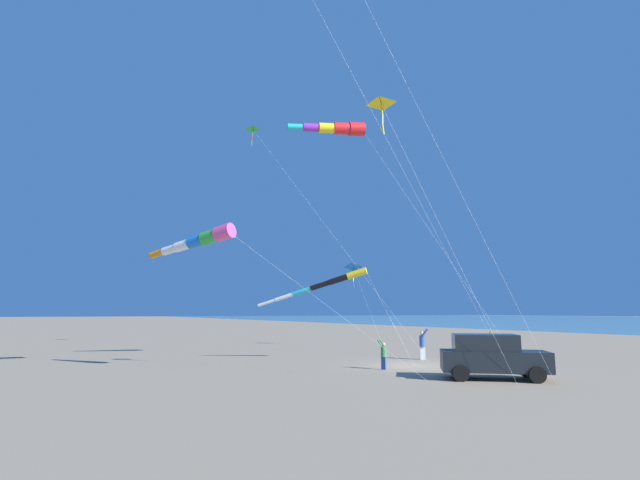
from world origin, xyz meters
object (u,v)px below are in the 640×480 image
Objects in this scene: kite_delta_black_fish_shape at (254,131)px; kite_delta_yellow_midlevel at (382,105)px; person_adult_flyer at (423,343)px; kite_windsock_magenta_far_left at (326,284)px; cooler_box at (538,370)px; person_child_grey_jacket at (486,348)px; kite_windsock_orange_high_right at (337,129)px; kite_windsock_small_distant at (201,240)px; parked_car at (491,356)px; kite_delta_green_low_center at (353,268)px; person_child_green_jacket at (383,353)px.

kite_delta_yellow_midlevel is at bearing -92.77° from kite_delta_black_fish_shape.
person_adult_flyer is 6.71m from kite_windsock_magenta_far_left.
person_child_grey_jacket is (0.22, 3.22, 0.78)m from cooler_box.
person_adult_flyer is at bearing 88.10° from cooler_box.
kite_windsock_small_distant is at bearing 174.65° from kite_windsock_orange_high_right.
person_adult_flyer reaches higher than cooler_box.
person_child_grey_jacket is at bearing 86.01° from cooler_box.
kite_delta_black_fish_shape is (-3.15, 20.43, 16.13)m from parked_car.
kite_windsock_orange_high_right is at bearing -88.74° from kite_delta_black_fish_shape.
person_child_grey_jacket is 0.18× the size of kite_windsock_small_distant.
kite_delta_green_low_center is 1.15× the size of kite_windsock_magenta_far_left.
kite_windsock_small_distant is at bearing 157.40° from person_child_green_jacket.
kite_delta_green_low_center is at bearing 61.79° from kite_delta_yellow_midlevel.
kite_windsock_magenta_far_left is at bearing -130.14° from kite_delta_green_low_center.
parked_car is 5.40m from person_child_green_jacket.
kite_windsock_magenta_far_left is (0.87, -10.22, -12.65)m from kite_delta_black_fish_shape.
kite_delta_black_fish_shape reaches higher than person_child_grey_jacket.
person_child_green_jacket is 0.16× the size of kite_delta_green_low_center.
kite_windsock_magenta_far_left reaches higher than person_child_grey_jacket.
person_child_green_jacket is 0.11× the size of kite_windsock_orange_high_right.
parked_car is 2.90m from cooler_box.
person_child_green_jacket is 0.19× the size of kite_windsock_magenta_far_left.
person_adult_flyer is 1.26× the size of person_child_green_jacket.
parked_car is at bearing -39.75° from kite_windsock_small_distant.
person_child_green_jacket is 0.08× the size of kite_delta_black_fish_shape.
kite_delta_yellow_midlevel reaches higher than kite_delta_green_low_center.
person_adult_flyer is at bearing 69.20° from parked_car.
kite_windsock_orange_high_right is 8.97m from kite_windsock_magenta_far_left.
person_child_green_jacket is at bearing 132.96° from cooler_box.
kite_delta_green_low_center is 15.41m from kite_windsock_orange_high_right.
person_adult_flyer is (3.07, 8.09, 0.03)m from parked_car.
person_adult_flyer is 5.86m from person_child_green_jacket.
person_adult_flyer is 12.44m from kite_delta_green_low_center.
kite_delta_black_fish_shape is 1.69× the size of kite_windsock_small_distant.
kite_windsock_small_distant reaches higher than parked_car.
kite_windsock_small_distant is at bearing -167.74° from kite_windsock_magenta_far_left.
kite_delta_yellow_midlevel is 1.18× the size of kite_windsock_small_distant.
kite_delta_black_fish_shape is (0.90, 18.61, 5.19)m from kite_delta_yellow_midlevel.
kite_delta_black_fish_shape reaches higher than kite_delta_yellow_midlevel.
kite_windsock_small_distant reaches higher than kite_windsock_magenta_far_left.
parked_car reaches higher than person_child_grey_jacket.
kite_windsock_orange_high_right is (-5.94, -0.29, 12.07)m from person_adult_flyer.
kite_delta_yellow_midlevel is (-7.12, -6.27, 10.91)m from person_adult_flyer.
kite_delta_yellow_midlevel is at bearing -47.30° from kite_windsock_small_distant.
kite_delta_yellow_midlevel is (-1.18, -5.98, -1.16)m from kite_windsock_orange_high_right.
kite_delta_yellow_midlevel is at bearing 155.82° from parked_car.
kite_windsock_orange_high_right reaches higher than kite_windsock_small_distant.
kite_windsock_magenta_far_left is 0.74× the size of kite_windsock_small_distant.
kite_windsock_magenta_far_left is 8.32m from kite_windsock_small_distant.
kite_windsock_small_distant is at bearing 158.15° from person_child_grey_jacket.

